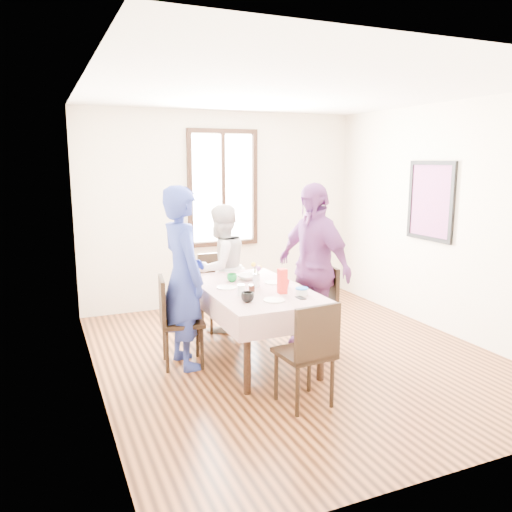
{
  "coord_description": "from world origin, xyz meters",
  "views": [
    {
      "loc": [
        -2.4,
        -4.54,
        2.04
      ],
      "look_at": [
        -0.44,
        0.03,
        1.1
      ],
      "focal_mm": 35.75,
      "sensor_mm": 36.0,
      "label": 1
    }
  ],
  "objects_px": {
    "person_far": "(220,268)",
    "person_left": "(183,278)",
    "dining_table": "(254,324)",
    "person_right": "(312,267)",
    "chair_left": "(182,321)",
    "chair_right": "(313,308)",
    "chair_near": "(304,353)",
    "chair_far": "(220,292)"
  },
  "relations": [
    {
      "from": "person_far",
      "to": "person_left",
      "type": "bearing_deg",
      "value": 30.54
    },
    {
      "from": "dining_table",
      "to": "person_right",
      "type": "height_order",
      "value": "person_right"
    },
    {
      "from": "chair_left",
      "to": "person_left",
      "type": "bearing_deg",
      "value": 98.81
    },
    {
      "from": "chair_left",
      "to": "person_far",
      "type": "distance_m",
      "value": 1.2
    },
    {
      "from": "chair_right",
      "to": "chair_near",
      "type": "relative_size",
      "value": 1.0
    },
    {
      "from": "chair_far",
      "to": "dining_table",
      "type": "bearing_deg",
      "value": 89.14
    },
    {
      "from": "chair_right",
      "to": "person_left",
      "type": "distance_m",
      "value": 1.49
    },
    {
      "from": "dining_table",
      "to": "person_left",
      "type": "height_order",
      "value": "person_left"
    },
    {
      "from": "chair_far",
      "to": "person_far",
      "type": "relative_size",
      "value": 0.6
    },
    {
      "from": "chair_near",
      "to": "chair_left",
      "type": "bearing_deg",
      "value": 115.88
    },
    {
      "from": "dining_table",
      "to": "chair_left",
      "type": "distance_m",
      "value": 0.74
    },
    {
      "from": "chair_right",
      "to": "person_left",
      "type": "relative_size",
      "value": 0.5
    },
    {
      "from": "chair_right",
      "to": "person_far",
      "type": "xyz_separation_m",
      "value": [
        -0.72,
        1.0,
        0.31
      ]
    },
    {
      "from": "chair_right",
      "to": "person_far",
      "type": "relative_size",
      "value": 0.6
    },
    {
      "from": "chair_far",
      "to": "chair_left",
      "type": "bearing_deg",
      "value": 51.33
    },
    {
      "from": "chair_right",
      "to": "person_right",
      "type": "xyz_separation_m",
      "value": [
        -0.02,
        0.0,
        0.45
      ]
    },
    {
      "from": "person_left",
      "to": "person_right",
      "type": "relative_size",
      "value": 1.0
    },
    {
      "from": "chair_far",
      "to": "chair_near",
      "type": "bearing_deg",
      "value": 89.14
    },
    {
      "from": "chair_left",
      "to": "chair_far",
      "type": "relative_size",
      "value": 1.0
    },
    {
      "from": "dining_table",
      "to": "person_right",
      "type": "xyz_separation_m",
      "value": [
        0.7,
        0.05,
        0.53
      ]
    },
    {
      "from": "dining_table",
      "to": "person_far",
      "type": "distance_m",
      "value": 1.12
    },
    {
      "from": "chair_left",
      "to": "person_right",
      "type": "height_order",
      "value": "person_right"
    },
    {
      "from": "chair_far",
      "to": "person_left",
      "type": "relative_size",
      "value": 0.5
    },
    {
      "from": "chair_left",
      "to": "dining_table",
      "type": "bearing_deg",
      "value": 87.31
    },
    {
      "from": "chair_left",
      "to": "person_right",
      "type": "xyz_separation_m",
      "value": [
        1.42,
        -0.1,
        0.45
      ]
    },
    {
      "from": "person_left",
      "to": "chair_right",
      "type": "bearing_deg",
      "value": -100.27
    },
    {
      "from": "chair_right",
      "to": "person_far",
      "type": "bearing_deg",
      "value": 41.65
    },
    {
      "from": "dining_table",
      "to": "chair_near",
      "type": "distance_m",
      "value": 1.08
    },
    {
      "from": "chair_right",
      "to": "chair_left",
      "type": "bearing_deg",
      "value": 92.18
    },
    {
      "from": "chair_near",
      "to": "person_left",
      "type": "xyz_separation_m",
      "value": [
        -0.7,
        1.22,
        0.45
      ]
    },
    {
      "from": "chair_near",
      "to": "person_left",
      "type": "distance_m",
      "value": 1.47
    },
    {
      "from": "dining_table",
      "to": "chair_near",
      "type": "bearing_deg",
      "value": -90.0
    },
    {
      "from": "chair_right",
      "to": "person_right",
      "type": "distance_m",
      "value": 0.45
    },
    {
      "from": "chair_left",
      "to": "chair_right",
      "type": "bearing_deg",
      "value": 94.93
    },
    {
      "from": "chair_near",
      "to": "chair_far",
      "type": "bearing_deg",
      "value": 85.36
    },
    {
      "from": "dining_table",
      "to": "chair_right",
      "type": "xyz_separation_m",
      "value": [
        0.72,
        0.05,
        0.08
      ]
    },
    {
      "from": "chair_far",
      "to": "person_far",
      "type": "xyz_separation_m",
      "value": [
        0.0,
        -0.02,
        0.31
      ]
    },
    {
      "from": "chair_right",
      "to": "chair_near",
      "type": "xyz_separation_m",
      "value": [
        -0.72,
        -1.12,
        0.0
      ]
    },
    {
      "from": "dining_table",
      "to": "chair_left",
      "type": "bearing_deg",
      "value": 168.5
    },
    {
      "from": "chair_far",
      "to": "person_right",
      "type": "relative_size",
      "value": 0.5
    },
    {
      "from": "chair_right",
      "to": "person_left",
      "type": "xyz_separation_m",
      "value": [
        -1.42,
        0.1,
        0.45
      ]
    },
    {
      "from": "dining_table",
      "to": "chair_right",
      "type": "height_order",
      "value": "chair_right"
    }
  ]
}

